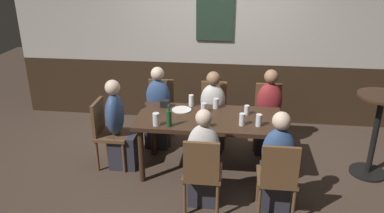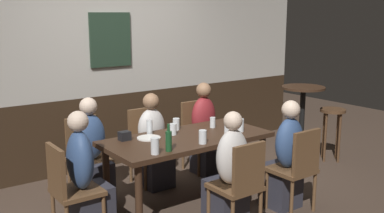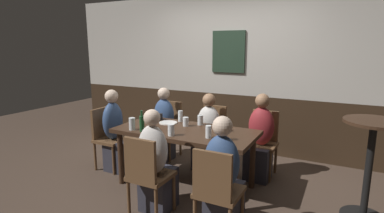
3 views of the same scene
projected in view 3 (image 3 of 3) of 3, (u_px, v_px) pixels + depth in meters
name	position (u px, v px, depth m)	size (l,w,h in m)	color
ground_plane	(186.00, 185.00, 3.87)	(12.00, 12.00, 0.00)	#423328
wall_back	(232.00, 73.00, 5.05)	(6.40, 0.13, 2.60)	#332316
dining_table	(185.00, 136.00, 3.74)	(1.74, 0.82, 0.74)	#382316
chair_right_far	(263.00, 139.00, 4.15)	(0.40, 0.40, 0.88)	brown
chair_head_west	(107.00, 135.00, 4.35)	(0.40, 0.40, 0.88)	brown
chair_mid_near	(147.00, 173.00, 3.06)	(0.40, 0.40, 0.88)	brown
chair_mid_far	(212.00, 132.00, 4.49)	(0.40, 0.40, 0.88)	brown
chair_left_far	(168.00, 126.00, 4.84)	(0.40, 0.40, 0.88)	brown
chair_right_near	(216.00, 189.00, 2.71)	(0.40, 0.40, 0.88)	brown
person_right_far	(260.00, 143.00, 4.01)	(0.34, 0.37, 1.15)	#2D2D38
person_head_west	(116.00, 137.00, 4.28)	(0.37, 0.34, 1.16)	#2D2D38
person_mid_near	(156.00, 169.00, 3.20)	(0.34, 0.37, 1.13)	#2D2D38
person_mid_far	(207.00, 137.00, 4.36)	(0.34, 0.37, 1.09)	#2D2D38
person_left_far	(163.00, 130.00, 4.70)	(0.34, 0.37, 1.13)	#2D2D38
person_right_near	(223.00, 183.00, 2.86)	(0.34, 0.37, 1.14)	#2D2D38
pint_glass_amber	(200.00, 121.00, 3.94)	(0.07, 0.07, 0.13)	silver
pint_glass_stout	(171.00, 131.00, 3.47)	(0.08, 0.08, 0.13)	silver
tumbler_water	(223.00, 127.00, 3.63)	(0.06, 0.06, 0.12)	silver
tumbler_short	(186.00, 122.00, 3.88)	(0.07, 0.07, 0.12)	silver
beer_glass_tall	(132.00, 125.00, 3.70)	(0.08, 0.08, 0.15)	silver
highball_clear	(224.00, 135.00, 3.30)	(0.07, 0.07, 0.14)	silver
pint_glass_pale	(180.00, 117.00, 4.11)	(0.06, 0.06, 0.15)	silver
beer_glass_half	(208.00, 133.00, 3.38)	(0.07, 0.07, 0.14)	silver
beer_bottle_green	(142.00, 123.00, 3.63)	(0.06, 0.06, 0.26)	#194723
plate_white_large	(168.00, 123.00, 4.03)	(0.24, 0.24, 0.01)	white
condiment_caddy	(158.00, 117.00, 4.21)	(0.11, 0.09, 0.09)	black
side_bar_table	(369.00, 163.00, 3.00)	(0.56, 0.56, 1.05)	black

